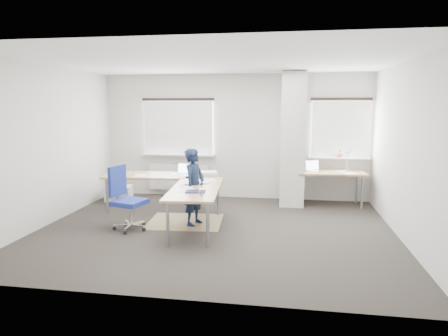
% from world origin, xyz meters
% --- Properties ---
extents(ground, '(6.00, 6.00, 0.00)m').
position_xyz_m(ground, '(0.00, 0.00, 0.00)').
color(ground, '#292421').
rests_on(ground, ground).
extents(room_shell, '(6.04, 5.04, 2.82)m').
position_xyz_m(room_shell, '(0.18, 0.45, 1.75)').
color(room_shell, '#B9B5A9').
rests_on(room_shell, ground).
extents(floor_mat, '(1.40, 1.21, 0.01)m').
position_xyz_m(floor_mat, '(-0.63, 0.39, 0.00)').
color(floor_mat, '#9A7F54').
rests_on(floor_mat, ground).
extents(white_crate, '(0.59, 0.45, 0.33)m').
position_xyz_m(white_crate, '(-2.51, 1.75, 0.16)').
color(white_crate, white).
rests_on(white_crate, ground).
extents(desk_main, '(2.62, 2.62, 0.96)m').
position_xyz_m(desk_main, '(-0.83, 0.58, 0.69)').
color(desk_main, '#8F603D').
rests_on(desk_main, ground).
extents(desk_side, '(1.44, 0.79, 1.22)m').
position_xyz_m(desk_side, '(2.11, 2.07, 0.69)').
color(desk_side, '#8F603D').
rests_on(desk_side, ground).
extents(task_chair, '(0.61, 0.59, 1.09)m').
position_xyz_m(task_chair, '(-1.48, -0.20, 0.30)').
color(task_chair, navy).
rests_on(task_chair, ground).
extents(person, '(0.46, 0.57, 1.36)m').
position_xyz_m(person, '(-0.41, 0.25, 0.68)').
color(person, black).
rests_on(person, ground).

